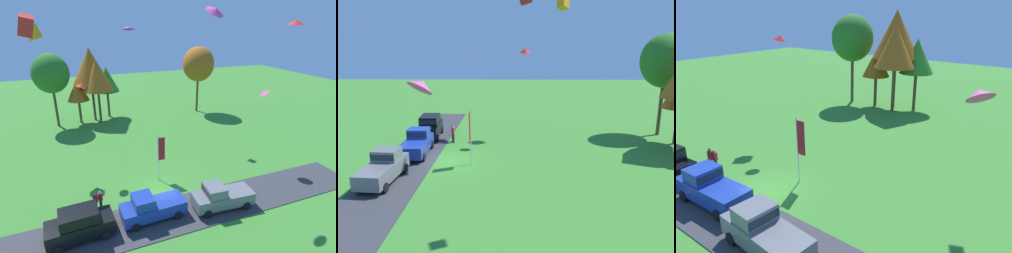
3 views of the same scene
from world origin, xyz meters
The scene contains 21 objects.
ground_plane centered at (0.00, 0.00, 0.00)m, with size 120.00×120.00×0.00m, color #3D842D.
pavement_strip centered at (0.00, -2.97, 0.03)m, with size 36.00×4.40×0.06m, color #38383D.
car_suv_near_entrance centered at (-6.84, -2.82, 1.30)m, with size 4.71×2.27×2.28m.
car_pickup_by_flagpole centered at (-1.63, -2.67, 1.11)m, with size 5.06×2.17×2.14m.
car_pickup_far_end centered at (4.09, -3.45, 1.11)m, with size 5.12×2.34×2.14m.
person_on_lawn centered at (-5.51, -0.27, 0.88)m, with size 0.36×0.24×1.71m.
person_beside_suv centered at (-5.11, -0.16, 0.88)m, with size 0.36×0.24×1.71m.
tree_right_of_center centered at (-8.42, 21.11, 7.73)m, with size 4.97×4.97×10.49m.
tree_far_left centered at (-5.20, 21.40, 5.06)m, with size 3.17×3.17×6.69m.
tree_far_right centered at (-3.02, 21.93, 8.38)m, with size 5.22×5.22×11.02m.
tree_lone_near centered at (-2.34, 20.54, 7.16)m, with size 4.47×4.47×9.43m.
tree_center_back centered at (-0.71, 22.68, 6.06)m, with size 3.79×3.79×7.99m.
tree_left_of_center centered at (13.87, 20.20, 7.95)m, with size 5.11×5.11×10.79m.
flag_banner centered at (0.95, 2.33, 2.94)m, with size 0.71×0.08×4.64m.
kite_delta_low_drifter centered at (4.73, 0.24, 15.14)m, with size 1.45×1.45×0.30m, color #EA4C9E.
kite_delta_over_trees centered at (-5.21, 6.77, 8.87)m, with size 0.97×0.97×0.39m, color red.
kite_delta_near_flag centered at (10.90, -1.60, 14.31)m, with size 1.25×1.25×0.36m, color red.
kite_box_high_right centered at (-8.90, 6.75, 14.04)m, with size 1.09×1.09×1.53m, color red.
kite_diamond_high_left centered at (-0.65, 6.07, 13.84)m, with size 0.94×0.74×0.28m, color purple.
kite_delta_topmost centered at (11.63, 1.74, 7.86)m, with size 1.16×1.16×0.36m, color #EA4C9E.
kite_box_trailing_tail centered at (-8.78, 10.57, 13.40)m, with size 0.88×0.88×1.23m, color orange.
Camera 1 is at (-6.28, -18.47, 14.26)m, focal length 28.00 mm.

